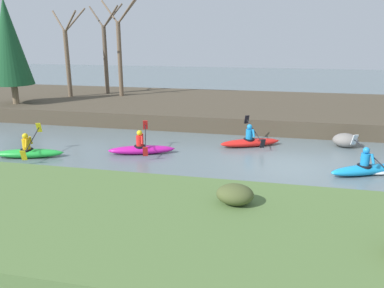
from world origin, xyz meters
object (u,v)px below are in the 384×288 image
Objects in this scene: kayaker_middle at (250,141)px; kayaker_trailing at (142,149)px; kayaker_lead at (368,169)px; kayaker_far_back at (29,152)px; boulder_midstream at (345,140)px.

kayaker_trailing is (-4.32, -2.04, 0.00)m from kayaker_middle.
kayaker_lead and kayaker_middle have the same top height.
kayaker_middle and kayaker_far_back have the same top height.
kayaker_middle is 4.15m from boulder_midstream.
kayaker_lead is at bearing -86.72° from boulder_midstream.
kayaker_trailing reaches higher than boulder_midstream.
kayaker_trailing is at bearing 3.21° from kayaker_far_back.
boulder_midstream is at bearing 3.35° from kayaker_far_back.
kayaker_lead is 0.97× the size of kayaker_trailing.
kayaker_far_back is (-8.59, -3.45, 0.00)m from kayaker_middle.
kayaker_middle and kayaker_trailing have the same top height.
kayaker_lead is 0.97× the size of kayaker_far_back.
kayaker_trailing is 0.99× the size of kayaker_far_back.
kayaker_trailing is 4.49m from kayaker_far_back.
boulder_midstream is (4.08, 0.78, 0.08)m from kayaker_middle.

